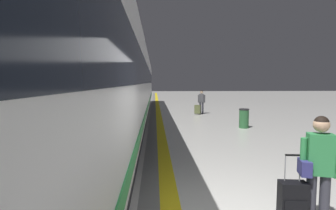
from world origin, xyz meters
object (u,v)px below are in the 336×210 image
Objects in this scene: traveller_foreground at (318,165)px; high_speed_train at (111,73)px; waste_bin at (244,118)px; rolling_suitcase_foreground at (293,204)px; passenger_near at (202,100)px; suitcase_near at (198,109)px.

high_speed_train is at bearing 119.25° from traveller_foreground.
traveller_foreground reaches higher than waste_bin.
rolling_suitcase_foreground is 1.21× the size of waste_bin.
traveller_foreground is 13.93m from passenger_near.
suitcase_near is at bearing -135.68° from passenger_near.
high_speed_train is 33.11× the size of rolling_suitcase_foreground.
traveller_foreground reaches higher than rolling_suitcase_foreground.
waste_bin is at bearing -79.74° from passenger_near.
suitcase_near is 0.70× the size of waste_bin.
suitcase_near is at bearing 86.27° from rolling_suitcase_foreground.
traveller_foreground is at bearing -92.32° from suitcase_near.
traveller_foreground is 1.04× the size of passenger_near.
passenger_near is 2.51× the size of suitcase_near.
traveller_foreground is (4.10, -7.31, -1.54)m from high_speed_train.
passenger_near is 5.66m from waste_bin.
rolling_suitcase_foreground reaches higher than waste_bin.
waste_bin is at bearing 77.37° from traveller_foreground.
suitcase_near is at bearing 87.68° from traveller_foreground.
passenger_near is at bearing 86.43° from traveller_foreground.
high_speed_train is 8.40m from passenger_near.
passenger_near is at bearing 53.02° from high_speed_train.
waste_bin is at bearing 9.92° from high_speed_train.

